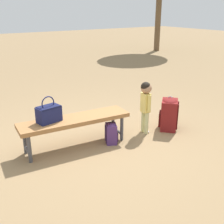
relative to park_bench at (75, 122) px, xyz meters
name	(u,v)px	position (x,y,z in m)	size (l,w,h in m)	color
ground_plane	(105,143)	(0.41, -0.14, -0.39)	(40.00, 40.00, 0.00)	#8C704C
park_bench	(75,122)	(0.00, 0.00, 0.00)	(1.63, 0.54, 0.45)	#9E6B3D
handbag	(49,113)	(-0.35, 0.07, 0.18)	(0.35, 0.23, 0.37)	#191E4C
child_standing	(146,100)	(1.16, -0.18, 0.17)	(0.17, 0.23, 0.85)	#CCCC8C
backpack_large	(169,113)	(1.59, -0.29, -0.10)	(0.42, 0.42, 0.58)	maroon
backpack_small	(111,132)	(0.50, -0.20, -0.22)	(0.23, 0.25, 0.35)	#4C2D66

